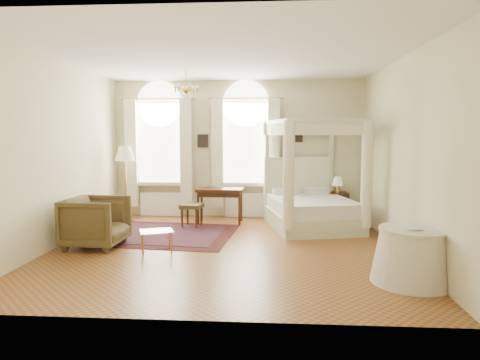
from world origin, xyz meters
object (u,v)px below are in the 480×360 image
object	(u,v)px
writing_desk	(220,193)
stool	(192,208)
canopy_bed	(312,204)
armchair	(96,222)
side_table	(412,256)
floor_lamp	(125,158)
nightstand	(337,206)
coffee_table	(156,232)

from	to	relation	value
writing_desk	stool	size ratio (longest dim) A/B	2.12
canopy_bed	stool	distance (m)	2.60
armchair	side_table	world-z (taller)	armchair
canopy_bed	floor_lamp	size ratio (longest dim) A/B	1.41
nightstand	armchair	size ratio (longest dim) A/B	0.66
side_table	coffee_table	bearing A→B (deg)	161.63
canopy_bed	stool	xyz separation A→B (m)	(-2.60, -0.04, -0.11)
writing_desk	armchair	bearing A→B (deg)	-130.76
armchair	canopy_bed	bearing A→B (deg)	-62.09
coffee_table	side_table	bearing A→B (deg)	-18.37
canopy_bed	nightstand	bearing A→B (deg)	53.29
coffee_table	side_table	size ratio (longest dim) A/B	0.59
stool	coffee_table	distance (m)	2.07
canopy_bed	armchair	bearing A→B (deg)	-154.89
canopy_bed	side_table	bearing A→B (deg)	-73.27
armchair	floor_lamp	distance (m)	2.51
nightstand	side_table	world-z (taller)	side_table
writing_desk	stool	bearing A→B (deg)	-142.17
writing_desk	canopy_bed	bearing A→B (deg)	-11.19
writing_desk	armchair	distance (m)	3.00
writing_desk	floor_lamp	distance (m)	2.33
nightstand	floor_lamp	distance (m)	5.06
nightstand	side_table	size ratio (longest dim) A/B	0.60
writing_desk	floor_lamp	world-z (taller)	floor_lamp
coffee_table	side_table	world-z (taller)	side_table
armchair	writing_desk	bearing A→B (deg)	-37.96
nightstand	stool	size ratio (longest dim) A/B	1.29
coffee_table	writing_desk	bearing A→B (deg)	72.07
stool	floor_lamp	distance (m)	1.99
writing_desk	side_table	bearing A→B (deg)	-51.14
canopy_bed	floor_lamp	distance (m)	4.34
writing_desk	side_table	world-z (taller)	writing_desk
nightstand	armchair	world-z (taller)	armchair
stool	side_table	distance (m)	4.92
stool	armchair	distance (m)	2.29
canopy_bed	side_table	distance (m)	3.53
armchair	coffee_table	distance (m)	1.18
stool	side_table	bearing A→B (deg)	-42.69
nightstand	coffee_table	size ratio (longest dim) A/B	1.02
nightstand	floor_lamp	bearing A→B (deg)	-174.00
writing_desk	nightstand	bearing A→B (deg)	10.99
armchair	side_table	size ratio (longest dim) A/B	0.91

